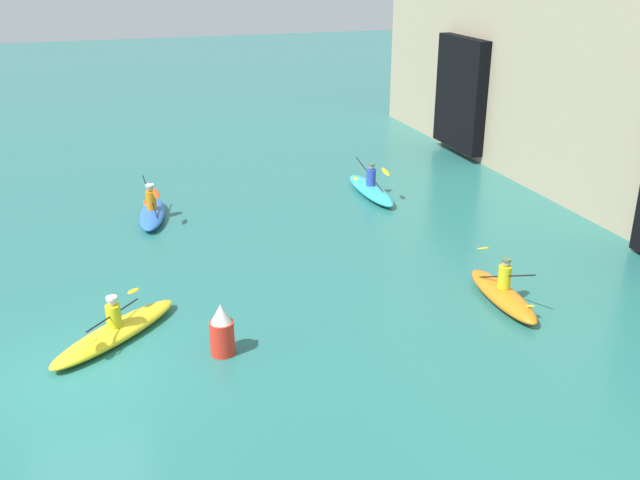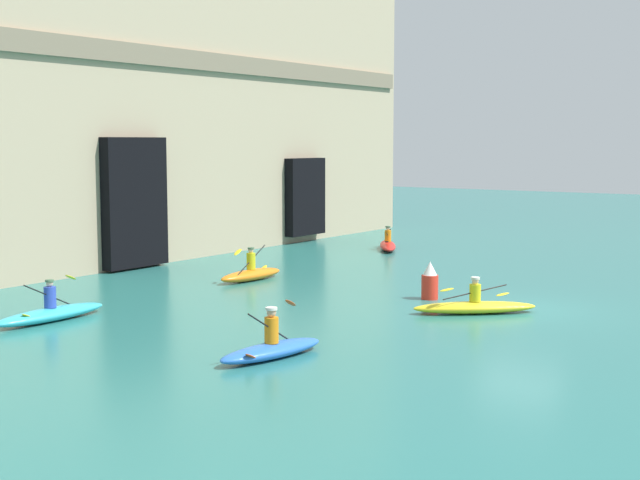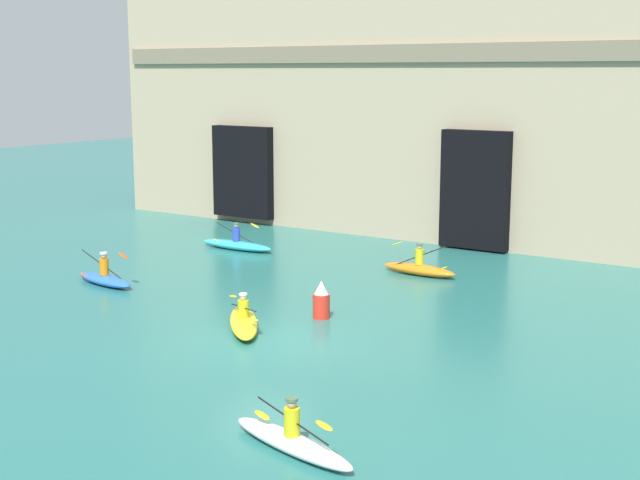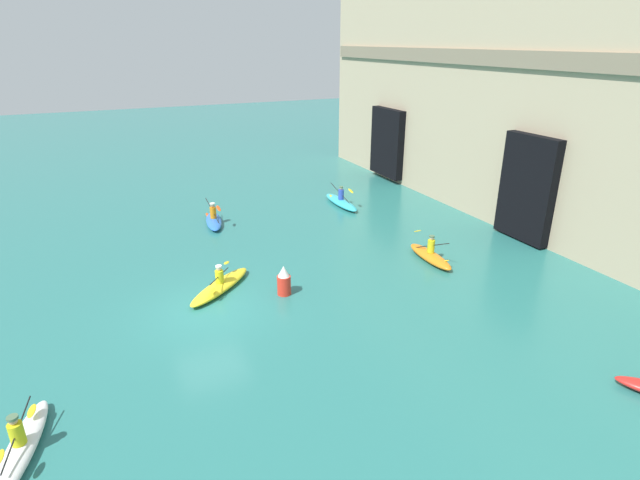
{
  "view_description": "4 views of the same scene",
  "coord_description": "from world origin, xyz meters",
  "px_view_note": "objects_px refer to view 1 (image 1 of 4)",
  "views": [
    {
      "loc": [
        13.09,
        0.88,
        7.96
      ],
      "look_at": [
        -0.73,
        5.35,
        2.04
      ],
      "focal_mm": 40.0,
      "sensor_mm": 36.0,
      "label": 1
    },
    {
      "loc": [
        -24.33,
        -9.71,
        4.85
      ],
      "look_at": [
        -1.83,
        5.83,
        1.83
      ],
      "focal_mm": 50.0,
      "sensor_mm": 36.0,
      "label": 2
    },
    {
      "loc": [
        14.44,
        -18.89,
        7.39
      ],
      "look_at": [
        -2.58,
        6.72,
        1.56
      ],
      "focal_mm": 50.0,
      "sensor_mm": 36.0,
      "label": 3
    },
    {
      "loc": [
        15.83,
        -2.82,
        9.0
      ],
      "look_at": [
        -1.65,
        5.19,
        1.25
      ],
      "focal_mm": 28.0,
      "sensor_mm": 36.0,
      "label": 4
    }
  ],
  "objects_px": {
    "marker_buoy": "(222,331)",
    "kayak_cyan": "(371,189)",
    "kayak_yellow": "(115,331)",
    "kayak_orange": "(503,294)",
    "kayak_blue": "(152,213)"
  },
  "relations": [
    {
      "from": "marker_buoy",
      "to": "kayak_cyan",
      "type": "bearing_deg",
      "value": 142.11
    },
    {
      "from": "kayak_cyan",
      "to": "marker_buoy",
      "type": "height_order",
      "value": "kayak_cyan"
    },
    {
      "from": "kayak_cyan",
      "to": "kayak_blue",
      "type": "distance_m",
      "value": 7.51
    },
    {
      "from": "marker_buoy",
      "to": "kayak_yellow",
      "type": "bearing_deg",
      "value": -121.84
    },
    {
      "from": "kayak_blue",
      "to": "marker_buoy",
      "type": "distance_m",
      "value": 8.79
    },
    {
      "from": "kayak_blue",
      "to": "kayak_cyan",
      "type": "bearing_deg",
      "value": 100.71
    },
    {
      "from": "kayak_orange",
      "to": "marker_buoy",
      "type": "height_order",
      "value": "kayak_orange"
    },
    {
      "from": "kayak_yellow",
      "to": "marker_buoy",
      "type": "bearing_deg",
      "value": -72.88
    },
    {
      "from": "kayak_cyan",
      "to": "kayak_blue",
      "type": "xyz_separation_m",
      "value": [
        0.11,
        -7.51,
        0.01
      ]
    },
    {
      "from": "kayak_yellow",
      "to": "kayak_blue",
      "type": "bearing_deg",
      "value": 37.36
    },
    {
      "from": "kayak_cyan",
      "to": "marker_buoy",
      "type": "bearing_deg",
      "value": 142.08
    },
    {
      "from": "kayak_orange",
      "to": "marker_buoy",
      "type": "xyz_separation_m",
      "value": [
        0.24,
        -6.9,
        0.3
      ]
    },
    {
      "from": "kayak_cyan",
      "to": "marker_buoy",
      "type": "xyz_separation_m",
      "value": [
        8.87,
        -6.91,
        0.32
      ]
    },
    {
      "from": "kayak_yellow",
      "to": "kayak_orange",
      "type": "height_order",
      "value": "kayak_orange"
    },
    {
      "from": "kayak_orange",
      "to": "kayak_cyan",
      "type": "bearing_deg",
      "value": 2.9
    }
  ]
}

